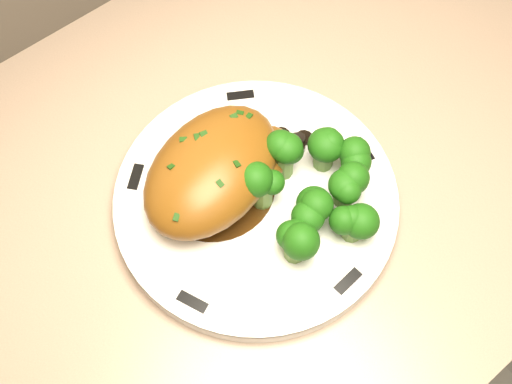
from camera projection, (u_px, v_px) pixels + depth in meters
plate at (256, 201)px, 0.67m from camera, size 0.34×0.34×0.02m
rim_accent_0 at (240, 95)px, 0.72m from camera, size 0.03×0.03×0.00m
rim_accent_1 at (136, 177)px, 0.67m from camera, size 0.03×0.03×0.00m
rim_accent_2 at (192, 302)px, 0.61m from camera, size 0.02×0.03×0.00m
rim_accent_3 at (348, 281)px, 0.62m from camera, size 0.03×0.01×0.00m
rim_accent_4 at (364, 150)px, 0.69m from camera, size 0.02×0.03×0.00m
gravy_pool at (214, 185)px, 0.67m from camera, size 0.13×0.13×0.00m
chicken_breast at (218, 168)px, 0.64m from camera, size 0.20×0.16×0.07m
mushroom_pile at (262, 148)px, 0.69m from camera, size 0.09×0.07×0.03m
broccoli_florets at (317, 189)px, 0.64m from camera, size 0.14×0.13×0.05m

